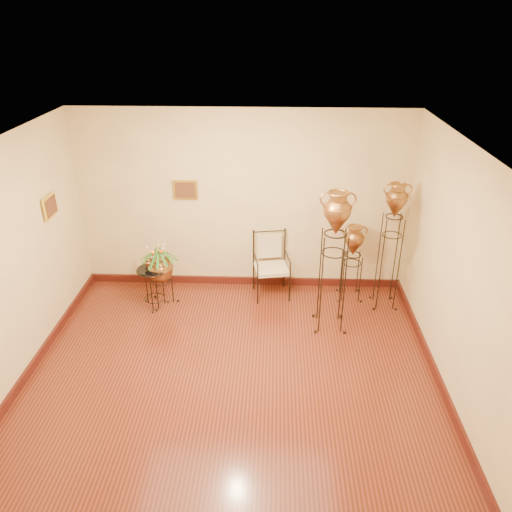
{
  "coord_description": "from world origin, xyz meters",
  "views": [
    {
      "loc": [
        0.49,
        -4.56,
        4.05
      ],
      "look_at": [
        0.25,
        1.3,
        1.1
      ],
      "focal_mm": 35.0,
      "sensor_mm": 36.0,
      "label": 1
    }
  ],
  "objects_px": {
    "planter_urn": "(160,267)",
    "side_table": "(154,287)",
    "amphora_tall": "(390,245)",
    "armchair": "(271,266)",
    "amphora_mid": "(333,261)"
  },
  "relations": [
    {
      "from": "amphora_mid",
      "to": "side_table",
      "type": "height_order",
      "value": "amphora_mid"
    },
    {
      "from": "amphora_mid",
      "to": "planter_urn",
      "type": "bearing_deg",
      "value": 169.11
    },
    {
      "from": "amphora_tall",
      "to": "side_table",
      "type": "bearing_deg",
      "value": -176.9
    },
    {
      "from": "planter_urn",
      "to": "side_table",
      "type": "bearing_deg",
      "value": -146.37
    },
    {
      "from": "amphora_mid",
      "to": "side_table",
      "type": "xyz_separation_m",
      "value": [
        -2.57,
        0.4,
        -0.69
      ]
    },
    {
      "from": "amphora_tall",
      "to": "side_table",
      "type": "height_order",
      "value": "amphora_tall"
    },
    {
      "from": "planter_urn",
      "to": "side_table",
      "type": "distance_m",
      "value": 0.32
    },
    {
      "from": "amphora_tall",
      "to": "armchair",
      "type": "height_order",
      "value": "amphora_tall"
    },
    {
      "from": "amphora_tall",
      "to": "planter_urn",
      "type": "distance_m",
      "value": 3.35
    },
    {
      "from": "amphora_mid",
      "to": "armchair",
      "type": "relative_size",
      "value": 2.0
    },
    {
      "from": "armchair",
      "to": "amphora_mid",
      "type": "bearing_deg",
      "value": -54.28
    },
    {
      "from": "amphora_tall",
      "to": "armchair",
      "type": "distance_m",
      "value": 1.78
    },
    {
      "from": "planter_urn",
      "to": "side_table",
      "type": "height_order",
      "value": "planter_urn"
    },
    {
      "from": "amphora_tall",
      "to": "armchair",
      "type": "bearing_deg",
      "value": 173.2
    },
    {
      "from": "planter_urn",
      "to": "armchair",
      "type": "bearing_deg",
      "value": 11.03
    }
  ]
}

